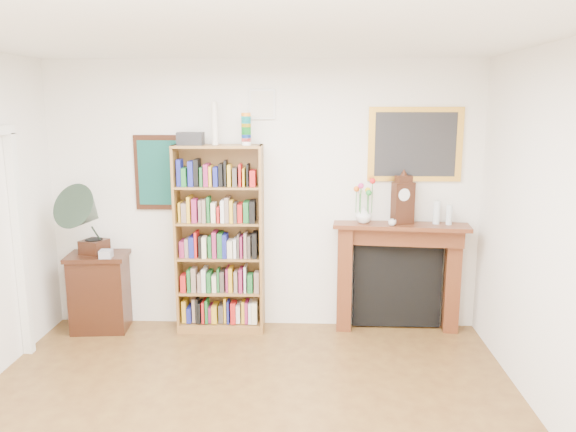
% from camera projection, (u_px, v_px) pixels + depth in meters
% --- Properties ---
extents(room, '(4.51, 5.01, 2.81)m').
position_uv_depth(room, '(229.00, 264.00, 3.42)').
color(room, '#55351A').
rests_on(room, ground).
extents(teal_poster, '(0.58, 0.04, 0.78)m').
position_uv_depth(teal_poster, '(162.00, 173.00, 5.84)').
color(teal_poster, black).
rests_on(teal_poster, back_wall).
extents(small_picture, '(0.26, 0.04, 0.30)m').
position_uv_depth(small_picture, '(262.00, 104.00, 5.66)').
color(small_picture, white).
rests_on(small_picture, back_wall).
extents(gilt_painting, '(0.95, 0.04, 0.75)m').
position_uv_depth(gilt_painting, '(415.00, 144.00, 5.67)').
color(gilt_painting, gold).
rests_on(gilt_painting, back_wall).
extents(bookshelf, '(0.90, 0.34, 2.25)m').
position_uv_depth(bookshelf, '(219.00, 229.00, 5.77)').
color(bookshelf, brown).
rests_on(bookshelf, floor).
extents(side_cabinet, '(0.64, 0.50, 0.82)m').
position_uv_depth(side_cabinet, '(100.00, 292.00, 5.89)').
color(side_cabinet, black).
rests_on(side_cabinet, floor).
extents(fireplace, '(1.39, 0.46, 1.15)m').
position_uv_depth(fireplace, '(398.00, 267.00, 5.85)').
color(fireplace, '#472310').
rests_on(fireplace, floor).
extents(gramophone, '(0.62, 0.69, 0.76)m').
position_uv_depth(gramophone, '(87.00, 215.00, 5.64)').
color(gramophone, black).
rests_on(gramophone, side_cabinet).
extents(cd_stack, '(0.13, 0.13, 0.08)m').
position_uv_depth(cd_stack, '(106.00, 254.00, 5.67)').
color(cd_stack, silver).
rests_on(cd_stack, side_cabinet).
extents(mantel_clock, '(0.24, 0.19, 0.49)m').
position_uv_depth(mantel_clock, '(403.00, 201.00, 5.66)').
color(mantel_clock, black).
rests_on(mantel_clock, fireplace).
extents(flower_vase, '(0.18, 0.18, 0.17)m').
position_uv_depth(flower_vase, '(364.00, 215.00, 5.73)').
color(flower_vase, silver).
rests_on(flower_vase, fireplace).
extents(teacup, '(0.10, 0.10, 0.06)m').
position_uv_depth(teacup, '(392.00, 222.00, 5.62)').
color(teacup, silver).
rests_on(teacup, fireplace).
extents(bottle_left, '(0.07, 0.07, 0.24)m').
position_uv_depth(bottle_left, '(437.00, 212.00, 5.68)').
color(bottle_left, silver).
rests_on(bottle_left, fireplace).
extents(bottle_right, '(0.06, 0.06, 0.20)m').
position_uv_depth(bottle_right, '(449.00, 215.00, 5.66)').
color(bottle_right, silver).
rests_on(bottle_right, fireplace).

